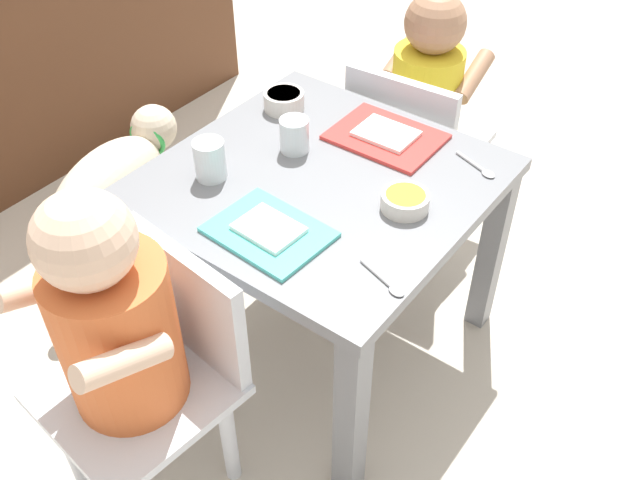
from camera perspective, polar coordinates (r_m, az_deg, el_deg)
ground_plane at (r=1.61m, az=-0.00°, el=-7.74°), size 7.00×7.00×0.00m
dining_table at (r=1.35m, az=-0.00°, el=2.57°), size 0.58×0.58×0.44m
seated_child_left at (r=1.11m, az=-15.68°, el=-6.87°), size 0.31×0.31×0.67m
seated_child_right at (r=1.67m, az=8.35°, el=11.39°), size 0.30×0.30×0.63m
dog at (r=1.72m, az=-16.26°, el=4.26°), size 0.46×0.25×0.33m
food_tray_left at (r=1.18m, az=-4.15°, el=0.72°), size 0.16×0.20×0.02m
food_tray_right at (r=1.41m, az=5.34°, el=8.36°), size 0.16×0.21×0.02m
water_cup_left at (r=1.36m, az=-2.08°, el=8.34°), size 0.06×0.06×0.07m
water_cup_right at (r=1.30m, az=-8.87°, el=6.25°), size 0.06×0.06×0.07m
veggie_bowl_far at (r=1.23m, az=6.89°, el=3.18°), size 0.08×0.08×0.03m
cereal_bowl_right_side at (r=1.49m, az=-2.93°, el=11.22°), size 0.08×0.08×0.04m
spoon_by_left_tray at (r=1.35m, az=12.71°, el=5.74°), size 0.05×0.10×0.01m
spoon_by_right_tray at (r=1.10m, az=5.36°, el=-3.37°), size 0.04×0.10×0.01m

